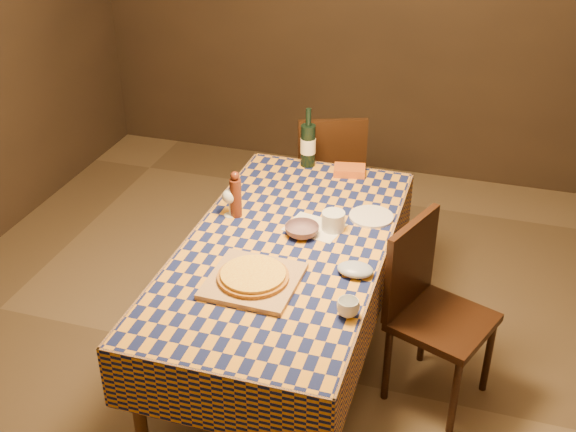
{
  "coord_description": "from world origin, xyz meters",
  "views": [
    {
      "loc": [
        0.86,
        -2.74,
        2.59
      ],
      "look_at": [
        0.0,
        0.05,
        0.9
      ],
      "focal_mm": 45.0,
      "sensor_mm": 36.0,
      "label": 1
    }
  ],
  "objects_px": {
    "bowl": "(302,231)",
    "chair_right": "(429,303)",
    "pizza": "(253,276)",
    "chair_far": "(329,172)",
    "cutting_board": "(253,281)",
    "white_plate": "(371,217)",
    "wine_bottle": "(308,144)",
    "dining_table": "(285,258)"
  },
  "relations": [
    {
      "from": "pizza",
      "to": "bowl",
      "type": "xyz_separation_m",
      "value": [
        0.09,
        0.44,
        -0.01
      ]
    },
    {
      "from": "dining_table",
      "to": "chair_right",
      "type": "xyz_separation_m",
      "value": [
        0.69,
        0.08,
        -0.17
      ]
    },
    {
      "from": "cutting_board",
      "to": "bowl",
      "type": "distance_m",
      "value": 0.45
    },
    {
      "from": "white_plate",
      "to": "cutting_board",
      "type": "bearing_deg",
      "value": -118.13
    },
    {
      "from": "wine_bottle",
      "to": "white_plate",
      "type": "xyz_separation_m",
      "value": [
        0.47,
        -0.49,
        -0.12
      ]
    },
    {
      "from": "pizza",
      "to": "wine_bottle",
      "type": "xyz_separation_m",
      "value": [
        -0.09,
        1.19,
        0.09
      ]
    },
    {
      "from": "white_plate",
      "to": "chair_right",
      "type": "height_order",
      "value": "chair_right"
    },
    {
      "from": "dining_table",
      "to": "white_plate",
      "type": "relative_size",
      "value": 8.28
    },
    {
      "from": "bowl",
      "to": "chair_right",
      "type": "bearing_deg",
      "value": -2.42
    },
    {
      "from": "white_plate",
      "to": "chair_far",
      "type": "distance_m",
      "value": 1.05
    },
    {
      "from": "white_plate",
      "to": "chair_right",
      "type": "bearing_deg",
      "value": -39.66
    },
    {
      "from": "pizza",
      "to": "chair_far",
      "type": "distance_m",
      "value": 1.65
    },
    {
      "from": "bowl",
      "to": "chair_right",
      "type": "distance_m",
      "value": 0.69
    },
    {
      "from": "bowl",
      "to": "chair_far",
      "type": "xyz_separation_m",
      "value": [
        -0.16,
        1.18,
        -0.27
      ]
    },
    {
      "from": "chair_far",
      "to": "cutting_board",
      "type": "bearing_deg",
      "value": -87.71
    },
    {
      "from": "bowl",
      "to": "chair_far",
      "type": "relative_size",
      "value": 0.18
    },
    {
      "from": "dining_table",
      "to": "white_plate",
      "type": "bearing_deg",
      "value": 47.61
    },
    {
      "from": "dining_table",
      "to": "pizza",
      "type": "relative_size",
      "value": 5.18
    },
    {
      "from": "dining_table",
      "to": "wine_bottle",
      "type": "xyz_separation_m",
      "value": [
        -0.13,
        0.86,
        0.21
      ]
    },
    {
      "from": "pizza",
      "to": "bowl",
      "type": "bearing_deg",
      "value": 78.42
    },
    {
      "from": "dining_table",
      "to": "white_plate",
      "type": "xyz_separation_m",
      "value": [
        0.34,
        0.37,
        0.08
      ]
    },
    {
      "from": "white_plate",
      "to": "bowl",
      "type": "bearing_deg",
      "value": -137.47
    },
    {
      "from": "dining_table",
      "to": "cutting_board",
      "type": "distance_m",
      "value": 0.35
    },
    {
      "from": "bowl",
      "to": "pizza",
      "type": "bearing_deg",
      "value": -101.58
    },
    {
      "from": "wine_bottle",
      "to": "white_plate",
      "type": "distance_m",
      "value": 0.69
    },
    {
      "from": "pizza",
      "to": "chair_right",
      "type": "distance_m",
      "value": 0.89
    },
    {
      "from": "dining_table",
      "to": "wine_bottle",
      "type": "height_order",
      "value": "wine_bottle"
    },
    {
      "from": "pizza",
      "to": "white_plate",
      "type": "height_order",
      "value": "pizza"
    },
    {
      "from": "chair_far",
      "to": "chair_right",
      "type": "bearing_deg",
      "value": -56.61
    },
    {
      "from": "cutting_board",
      "to": "pizza",
      "type": "relative_size",
      "value": 1.08
    },
    {
      "from": "pizza",
      "to": "bowl",
      "type": "relative_size",
      "value": 2.15
    },
    {
      "from": "pizza",
      "to": "wine_bottle",
      "type": "distance_m",
      "value": 1.2
    },
    {
      "from": "white_plate",
      "to": "chair_far",
      "type": "xyz_separation_m",
      "value": [
        -0.44,
        0.91,
        -0.25
      ]
    },
    {
      "from": "pizza",
      "to": "wine_bottle",
      "type": "height_order",
      "value": "wine_bottle"
    },
    {
      "from": "wine_bottle",
      "to": "chair_far",
      "type": "relative_size",
      "value": 0.37
    },
    {
      "from": "wine_bottle",
      "to": "white_plate",
      "type": "bearing_deg",
      "value": -46.07
    },
    {
      "from": "chair_right",
      "to": "dining_table",
      "type": "bearing_deg",
      "value": -173.28
    },
    {
      "from": "cutting_board",
      "to": "pizza",
      "type": "distance_m",
      "value": 0.03
    },
    {
      "from": "bowl",
      "to": "cutting_board",
      "type": "bearing_deg",
      "value": -101.58
    },
    {
      "from": "dining_table",
      "to": "wine_bottle",
      "type": "relative_size",
      "value": 5.35
    },
    {
      "from": "white_plate",
      "to": "chair_far",
      "type": "relative_size",
      "value": 0.24
    },
    {
      "from": "chair_right",
      "to": "white_plate",
      "type": "bearing_deg",
      "value": 140.34
    }
  ]
}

